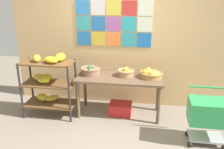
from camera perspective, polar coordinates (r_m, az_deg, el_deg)
name	(u,v)px	position (r m, az deg, el deg)	size (l,w,h in m)	color
back_wall_with_art	(120,33)	(4.69, 2.00, 9.72)	(4.27, 0.07, 2.88)	tan
banana_shelf_unit	(48,80)	(4.52, -14.84, -1.20)	(0.92, 0.47, 1.18)	#272227
display_table	(119,82)	(4.39, 1.73, -1.83)	(1.55, 0.62, 0.74)	brown
fruit_basket_right	(151,74)	(4.39, 9.08, 0.14)	(0.41, 0.41, 0.16)	#A37E45
fruit_basket_centre	(91,70)	(4.50, -5.04, 0.97)	(0.37, 0.37, 0.18)	#87624B
fruit_basket_left	(126,72)	(4.41, 3.26, 0.66)	(0.31, 0.31, 0.17)	#AA7F50
produce_crate_under_table	(120,108)	(4.62, 2.00, -7.99)	(0.41, 0.33, 0.21)	red
shopping_cart	(209,114)	(3.90, 21.78, -8.53)	(0.58, 0.44, 0.84)	black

